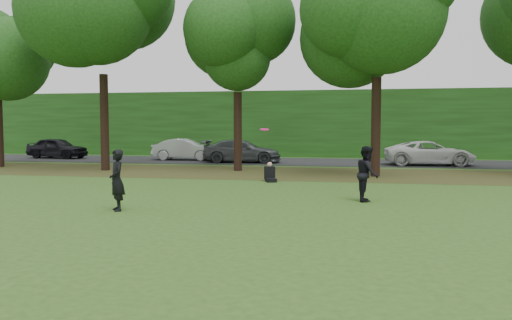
{
  "coord_description": "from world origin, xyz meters",
  "views": [
    {
      "loc": [
        3.0,
        -11.65,
        2.4
      ],
      "look_at": [
        -0.04,
        3.8,
        1.3
      ],
      "focal_mm": 35.0,
      "sensor_mm": 36.0,
      "label": 1
    }
  ],
  "objects": [
    {
      "name": "ground",
      "position": [
        0.0,
        0.0,
        0.0
      ],
      "size": [
        120.0,
        120.0,
        0.0
      ],
      "primitive_type": "plane",
      "color": "#294B17",
      "rests_on": "ground"
    },
    {
      "name": "leaf_litter",
      "position": [
        0.0,
        13.0,
        0.01
      ],
      "size": [
        60.0,
        7.0,
        0.01
      ],
      "primitive_type": "cube",
      "color": "#3F2F16",
      "rests_on": "ground"
    },
    {
      "name": "street",
      "position": [
        0.0,
        21.0,
        0.01
      ],
      "size": [
        70.0,
        7.0,
        0.02
      ],
      "primitive_type": "cube",
      "color": "black",
      "rests_on": "ground"
    },
    {
      "name": "far_hedge",
      "position": [
        0.0,
        27.0,
        2.5
      ],
      "size": [
        70.0,
        3.0,
        5.0
      ],
      "primitive_type": "cube",
      "color": "#1B3E11",
      "rests_on": "ground"
    },
    {
      "name": "player_left",
      "position": [
        -3.5,
        1.22,
        0.86
      ],
      "size": [
        0.71,
        0.75,
        1.73
      ],
      "primitive_type": "imported",
      "rotation": [
        0.0,
        0.0,
        -0.9
      ],
      "color": "black",
      "rests_on": "ground"
    },
    {
      "name": "player_right",
      "position": [
        3.43,
        4.39,
        0.88
      ],
      "size": [
        0.68,
        0.86,
        1.75
      ],
      "primitive_type": "imported",
      "rotation": [
        0.0,
        0.0,
        1.59
      ],
      "color": "black",
      "rests_on": "ground"
    },
    {
      "name": "parked_cars",
      "position": [
        -1.52,
        20.1,
        0.74
      ],
      "size": [
        40.06,
        3.98,
        1.49
      ],
      "color": "black",
      "rests_on": "street"
    },
    {
      "name": "frisbee",
      "position": [
        0.36,
        3.15,
        2.27
      ],
      "size": [
        0.38,
        0.38,
        0.07
      ],
      "color": "#EC137A",
      "rests_on": "ground"
    },
    {
      "name": "seated_person",
      "position": [
        -0.5,
        9.26,
        0.31
      ],
      "size": [
        0.64,
        0.83,
        0.83
      ],
      "rotation": [
        0.0,
        0.0,
        0.36
      ],
      "color": "black",
      "rests_on": "ground"
    },
    {
      "name": "tree_line",
      "position": [
        -0.34,
        12.94,
        7.84
      ],
      "size": [
        55.3,
        7.9,
        12.31
      ],
      "color": "black",
      "rests_on": "ground"
    }
  ]
}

